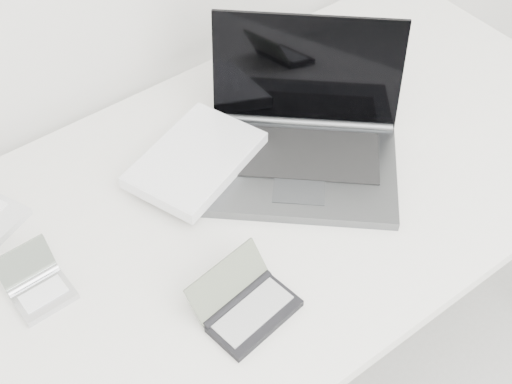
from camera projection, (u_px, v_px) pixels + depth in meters
desk at (256, 209)px, 1.43m from camera, size 1.60×0.80×0.73m
laptop_large at (272, 146)px, 1.42m from camera, size 0.58×0.49×0.26m
pda_silver at (38, 287)px, 1.23m from camera, size 0.10×0.11×0.08m
palmtop_charcoal at (247, 307)px, 1.20m from camera, size 0.17×0.15×0.08m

